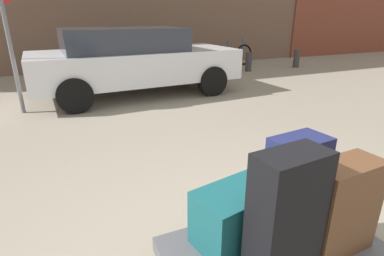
{
  "coord_description": "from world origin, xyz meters",
  "views": [
    {
      "loc": [
        -1.04,
        -1.15,
        1.65
      ],
      "look_at": [
        0.0,
        1.2,
        0.69
      ],
      "focal_mm": 28.2,
      "sensor_mm": 36.0,
      "label": 1
    }
  ],
  "objects_px": {
    "suitcase_black_center": "(286,217)",
    "bicycle_leaning": "(232,55)",
    "bollard_corner": "(297,59)",
    "no_parking_sign": "(7,29)",
    "suitcase_navy_front_left": "(296,176)",
    "duffel_bag_teal_stacked_top": "(244,212)",
    "suitcase_brown_rear_left": "(340,207)",
    "bollard_kerb_near": "(175,67)",
    "parked_car": "(133,60)",
    "luggage_cart": "(271,254)",
    "bollard_kerb_far": "(249,62)",
    "bollard_kerb_mid": "(215,64)"
  },
  "relations": [
    {
      "from": "suitcase_black_center",
      "to": "no_parking_sign",
      "type": "relative_size",
      "value": 0.31
    },
    {
      "from": "bollard_kerb_near",
      "to": "suitcase_black_center",
      "type": "bearing_deg",
      "value": -106.5
    },
    {
      "from": "bicycle_leaning",
      "to": "bollard_corner",
      "type": "xyz_separation_m",
      "value": [
        1.89,
        -1.09,
        -0.08
      ]
    },
    {
      "from": "suitcase_navy_front_left",
      "to": "no_parking_sign",
      "type": "relative_size",
      "value": 0.24
    },
    {
      "from": "bicycle_leaning",
      "to": "bollard_kerb_mid",
      "type": "bearing_deg",
      "value": -138.4
    },
    {
      "from": "suitcase_brown_rear_left",
      "to": "parked_car",
      "type": "distance_m",
      "value": 5.56
    },
    {
      "from": "luggage_cart",
      "to": "bicycle_leaning",
      "type": "bearing_deg",
      "value": 60.5
    },
    {
      "from": "luggage_cart",
      "to": "suitcase_navy_front_left",
      "type": "bearing_deg",
      "value": 31.97
    },
    {
      "from": "suitcase_navy_front_left",
      "to": "bollard_corner",
      "type": "xyz_separation_m",
      "value": [
        6.06,
        6.68,
        -0.33
      ]
    },
    {
      "from": "bicycle_leaning",
      "to": "no_parking_sign",
      "type": "relative_size",
      "value": 0.75
    },
    {
      "from": "luggage_cart",
      "to": "suitcase_navy_front_left",
      "type": "xyz_separation_m",
      "value": [
        0.34,
        0.21,
        0.35
      ]
    },
    {
      "from": "suitcase_brown_rear_left",
      "to": "bollard_kerb_mid",
      "type": "relative_size",
      "value": 0.97
    },
    {
      "from": "suitcase_brown_rear_left",
      "to": "bollard_kerb_far",
      "type": "relative_size",
      "value": 0.97
    },
    {
      "from": "bicycle_leaning",
      "to": "no_parking_sign",
      "type": "distance_m",
      "value": 7.06
    },
    {
      "from": "luggage_cart",
      "to": "bollard_kerb_mid",
      "type": "height_order",
      "value": "bollard_kerb_mid"
    },
    {
      "from": "suitcase_black_center",
      "to": "bicycle_leaning",
      "type": "distance_m",
      "value": 9.39
    },
    {
      "from": "bollard_kerb_near",
      "to": "bollard_corner",
      "type": "relative_size",
      "value": 1.0
    },
    {
      "from": "suitcase_brown_rear_left",
      "to": "bollard_kerb_far",
      "type": "height_order",
      "value": "suitcase_brown_rear_left"
    },
    {
      "from": "suitcase_brown_rear_left",
      "to": "parked_car",
      "type": "bearing_deg",
      "value": 84.99
    },
    {
      "from": "bollard_kerb_near",
      "to": "bollard_kerb_far",
      "type": "xyz_separation_m",
      "value": [
        2.48,
        0.0,
        0.0
      ]
    },
    {
      "from": "suitcase_brown_rear_left",
      "to": "no_parking_sign",
      "type": "bearing_deg",
      "value": 108.68
    },
    {
      "from": "bollard_kerb_mid",
      "to": "bicycle_leaning",
      "type": "bearing_deg",
      "value": 41.6
    },
    {
      "from": "duffel_bag_teal_stacked_top",
      "to": "bollard_kerb_near",
      "type": "distance_m",
      "value": 7.08
    },
    {
      "from": "luggage_cart",
      "to": "bollard_kerb_far",
      "type": "distance_m",
      "value": 8.22
    },
    {
      "from": "bollard_kerb_far",
      "to": "no_parking_sign",
      "type": "distance_m",
      "value": 6.62
    },
    {
      "from": "luggage_cart",
      "to": "duffel_bag_teal_stacked_top",
      "type": "bearing_deg",
      "value": 130.12
    },
    {
      "from": "duffel_bag_teal_stacked_top",
      "to": "suitcase_brown_rear_left",
      "type": "relative_size",
      "value": 1.11
    },
    {
      "from": "luggage_cart",
      "to": "bollard_corner",
      "type": "relative_size",
      "value": 2.23
    },
    {
      "from": "bicycle_leaning",
      "to": "bollard_kerb_mid",
      "type": "distance_m",
      "value": 1.64
    },
    {
      "from": "duffel_bag_teal_stacked_top",
      "to": "bollard_kerb_mid",
      "type": "xyz_separation_m",
      "value": [
        3.41,
        6.75,
        -0.22
      ]
    },
    {
      "from": "suitcase_brown_rear_left",
      "to": "bollard_kerb_mid",
      "type": "bearing_deg",
      "value": 63.77
    },
    {
      "from": "bollard_kerb_near",
      "to": "bollard_corner",
      "type": "bearing_deg",
      "value": 0.0
    },
    {
      "from": "bollard_kerb_mid",
      "to": "bollard_corner",
      "type": "height_order",
      "value": "same"
    },
    {
      "from": "bollard_kerb_mid",
      "to": "duffel_bag_teal_stacked_top",
      "type": "bearing_deg",
      "value": -116.8
    },
    {
      "from": "suitcase_black_center",
      "to": "suitcase_navy_front_left",
      "type": "height_order",
      "value": "suitcase_black_center"
    },
    {
      "from": "bollard_kerb_near",
      "to": "bollard_kerb_mid",
      "type": "relative_size",
      "value": 1.0
    },
    {
      "from": "parked_car",
      "to": "suitcase_black_center",
      "type": "bearing_deg",
      "value": -95.87
    },
    {
      "from": "suitcase_navy_front_left",
      "to": "suitcase_black_center",
      "type": "bearing_deg",
      "value": -143.26
    },
    {
      "from": "suitcase_navy_front_left",
      "to": "bicycle_leaning",
      "type": "bearing_deg",
      "value": 56.05
    },
    {
      "from": "duffel_bag_teal_stacked_top",
      "to": "bicycle_leaning",
      "type": "xyz_separation_m",
      "value": [
        4.64,
        7.84,
        -0.14
      ]
    },
    {
      "from": "suitcase_navy_front_left",
      "to": "parked_car",
      "type": "bearing_deg",
      "value": 82.81
    },
    {
      "from": "suitcase_brown_rear_left",
      "to": "bollard_corner",
      "type": "relative_size",
      "value": 0.97
    },
    {
      "from": "suitcase_black_center",
      "to": "bollard_corner",
      "type": "height_order",
      "value": "suitcase_black_center"
    },
    {
      "from": "bollard_corner",
      "to": "no_parking_sign",
      "type": "relative_size",
      "value": 0.25
    },
    {
      "from": "duffel_bag_teal_stacked_top",
      "to": "no_parking_sign",
      "type": "xyz_separation_m",
      "value": [
        -1.6,
        4.72,
        0.93
      ]
    },
    {
      "from": "bollard_kerb_near",
      "to": "parked_car",
      "type": "bearing_deg",
      "value": -135.37
    },
    {
      "from": "suitcase_black_center",
      "to": "bicycle_leaning",
      "type": "height_order",
      "value": "suitcase_black_center"
    },
    {
      "from": "luggage_cart",
      "to": "duffel_bag_teal_stacked_top",
      "type": "xyz_separation_m",
      "value": [
        -0.12,
        0.14,
        0.25
      ]
    },
    {
      "from": "duffel_bag_teal_stacked_top",
      "to": "parked_car",
      "type": "bearing_deg",
      "value": 72.33
    },
    {
      "from": "suitcase_brown_rear_left",
      "to": "parked_car",
      "type": "relative_size",
      "value": 0.13
    }
  ]
}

